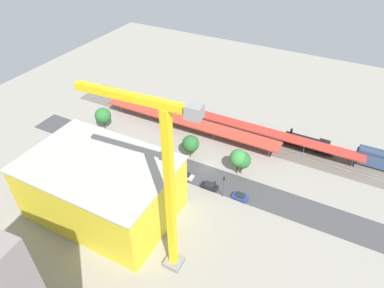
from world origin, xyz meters
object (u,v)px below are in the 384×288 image
construction_building (102,188)px  box_truck_1 (170,173)px  box_truck_0 (107,155)px  street_tree_1 (103,116)px  parked_car_2 (185,176)px  tower_crane (165,186)px  street_tree_0 (242,160)px  parked_car_1 (210,186)px  box_truck_2 (155,169)px  parked_car_3 (163,169)px  street_tree_2 (191,144)px  traffic_light (223,184)px  locomotive (309,143)px  parked_car_0 (240,197)px  street_tree_3 (238,158)px  platform_canopy_near (188,121)px  platform_canopy_far (261,130)px

construction_building → box_truck_1: size_ratio=3.84×
box_truck_0 → street_tree_1: bearing=-48.1°
parked_car_2 → tower_crane: tower_crane is taller
box_truck_0 → street_tree_0: bearing=-161.1°
parked_car_1 → box_truck_2: bearing=7.7°
parked_car_3 → tower_crane: tower_crane is taller
street_tree_1 → street_tree_2: bearing=-179.5°
street_tree_0 → traffic_light: (0.88, 10.62, -0.16)m
locomotive → box_truck_0: size_ratio=1.73×
construction_building → tower_crane: (-21.54, 5.52, 15.30)m
parked_car_1 → street_tree_2: (10.66, -9.44, 3.94)m
locomotive → construction_building: 62.04m
construction_building → traffic_light: 29.53m
street_tree_0 → street_tree_2: (15.81, 0.00, -0.01)m
parked_car_2 → tower_crane: bearing=111.3°
parked_car_1 → box_truck_1: (11.34, 1.15, 0.94)m
parked_car_0 → box_truck_2: 24.50m
locomotive → box_truck_0: bearing=32.8°
tower_crane → traffic_light: bearing=-95.7°
street_tree_0 → street_tree_3: street_tree_3 is taller
platform_canopy_near → street_tree_1: street_tree_1 is taller
parked_car_3 → street_tree_1: 29.83m
street_tree_2 → street_tree_3: size_ratio=0.92×
parked_car_3 → street_tree_3: size_ratio=0.59×
box_truck_2 → street_tree_0: bearing=-151.1°
parked_car_0 → parked_car_1: size_ratio=0.89×
box_truck_2 → street_tree_2: street_tree_2 is taller
parked_car_3 → box_truck_2: box_truck_2 is taller
construction_building → box_truck_1: 19.92m
locomotive → street_tree_3: 25.88m
parked_car_0 → street_tree_1: street_tree_1 is taller
traffic_light → box_truck_1: bearing=-0.1°
platform_canopy_near → street_tree_3: 24.12m
construction_building → street_tree_2: bearing=-108.1°
box_truck_1 → box_truck_2: box_truck_2 is taller
box_truck_1 → parked_car_0: bearing=-176.3°
tower_crane → street_tree_1: size_ratio=5.35×
locomotive → box_truck_1: size_ratio=1.68×
construction_building → street_tree_0: 37.32m
platform_canopy_far → parked_car_2: 28.93m
parked_car_0 → street_tree_2: (19.24, -9.31, 3.92)m
construction_building → parked_car_0: bearing=-147.0°
box_truck_2 → street_tree_1: street_tree_1 is taller
street_tree_1 → street_tree_3: size_ratio=0.95×
locomotive → parked_car_1: (19.26, 29.69, -1.12)m
street_tree_0 → platform_canopy_near: bearing=-25.6°
box_truck_0 → street_tree_3: bearing=-161.3°
platform_canopy_far → construction_building: construction_building is taller
platform_canopy_far → street_tree_2: 23.04m
platform_canopy_far → street_tree_0: size_ratio=8.53×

